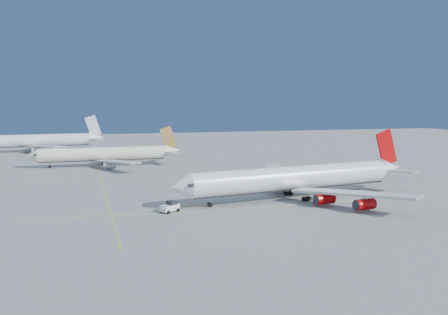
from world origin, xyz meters
TOP-DOWN VIEW (x-y plane):
  - ground at (0.00, 0.00)m, footprint 500.00×500.00m
  - taxiway_lines at (-14.71, 6.34)m, footprint 118.86×140.00m
  - airliner_virgin at (7.65, -6.51)m, footprint 69.20×61.51m
  - airliner_etihad at (-36.54, 70.94)m, footprint 57.14×52.97m
  - airliner_third at (-66.33, 134.35)m, footprint 65.35×60.05m
  - pushback_tug at (-27.08, -13.33)m, footprint 4.90×4.43m

SIDE VIEW (x-z plane):
  - ground at x=0.00m, z-range 0.00..0.00m
  - taxiway_lines at x=-14.71m, z-range 0.00..0.02m
  - pushback_tug at x=-27.08m, z-range -0.09..2.40m
  - airliner_etihad at x=-36.54m, z-range -2.93..12.03m
  - airliner_virgin at x=7.65m, z-range -3.40..13.73m
  - airliner_third at x=-66.33m, z-range -3.46..14.06m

